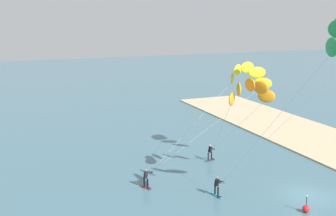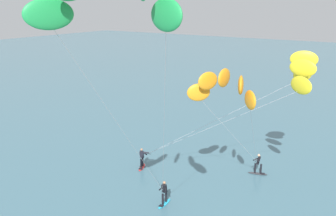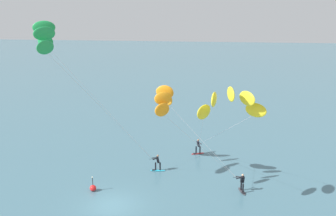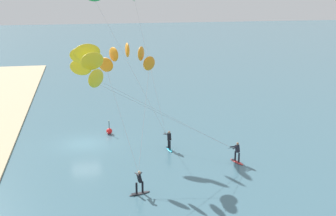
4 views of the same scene
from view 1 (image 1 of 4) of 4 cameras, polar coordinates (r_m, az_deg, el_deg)
ground_plane at (r=36.87m, az=18.55°, el=-11.17°), size 240.00×240.00×0.00m
kitesurfer_nearshore at (r=35.78m, az=10.67°, el=1.73°), size 7.89×4.59×9.33m
kitesurfer_far_out at (r=41.10m, az=10.13°, el=3.97°), size 6.14×13.03×10.02m
marker_buoy at (r=33.83m, az=18.14°, el=-12.78°), size 0.56×0.56×1.38m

